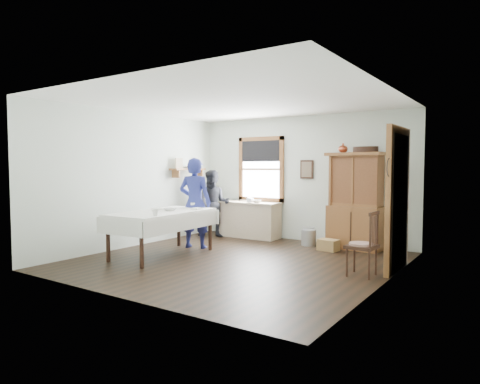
# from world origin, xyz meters

# --- Properties ---
(room) EXTENTS (5.01, 5.01, 2.70)m
(room) POSITION_xyz_m (0.00, 0.00, 1.35)
(room) COLOR black
(room) RESTS_ON ground
(window) EXTENTS (1.18, 0.07, 1.48)m
(window) POSITION_xyz_m (-1.00, 2.47, 1.63)
(window) COLOR white
(window) RESTS_ON room
(doorway) EXTENTS (0.09, 1.14, 2.22)m
(doorway) POSITION_xyz_m (2.46, 0.85, 1.16)
(doorway) COLOR #4C4136
(doorway) RESTS_ON room
(wall_shelf) EXTENTS (0.24, 1.00, 0.44)m
(wall_shelf) POSITION_xyz_m (-2.37, 1.54, 1.57)
(wall_shelf) COLOR #99632F
(wall_shelf) RESTS_ON room
(framed_picture) EXTENTS (0.30, 0.04, 0.40)m
(framed_picture) POSITION_xyz_m (0.15, 2.46, 1.55)
(framed_picture) COLOR #371E13
(framed_picture) RESTS_ON room
(rug_beater) EXTENTS (0.01, 0.27, 0.27)m
(rug_beater) POSITION_xyz_m (2.45, 0.30, 1.72)
(rug_beater) COLOR black
(rug_beater) RESTS_ON room
(work_counter) EXTENTS (1.42, 0.56, 0.81)m
(work_counter) POSITION_xyz_m (-1.12, 2.19, 0.41)
(work_counter) COLOR tan
(work_counter) RESTS_ON room
(china_hutch) EXTENTS (1.14, 0.60, 1.88)m
(china_hutch) POSITION_xyz_m (1.32, 2.17, 0.94)
(china_hutch) COLOR #99632F
(china_hutch) RESTS_ON room
(dining_table) EXTENTS (1.17, 2.08, 0.81)m
(dining_table) POSITION_xyz_m (-1.35, -0.39, 0.40)
(dining_table) COLOR white
(dining_table) RESTS_ON room
(spindle_chair) EXTENTS (0.47, 0.47, 0.96)m
(spindle_chair) POSITION_xyz_m (2.10, 0.21, 0.48)
(spindle_chair) COLOR #371E13
(spindle_chair) RESTS_ON room
(pail) EXTENTS (0.38, 0.38, 0.32)m
(pail) POSITION_xyz_m (0.42, 2.01, 0.16)
(pail) COLOR #A4A8AC
(pail) RESTS_ON room
(wicker_basket) EXTENTS (0.40, 0.31, 0.22)m
(wicker_basket) POSITION_xyz_m (0.96, 1.72, 0.11)
(wicker_basket) COLOR olive
(wicker_basket) RESTS_ON room
(woman_blue) EXTENTS (0.70, 0.57, 1.65)m
(woman_blue) POSITION_xyz_m (-1.35, 0.52, 0.83)
(woman_blue) COLOR navy
(woman_blue) RESTS_ON room
(figure_dark) EXTENTS (0.86, 0.80, 1.42)m
(figure_dark) POSITION_xyz_m (-1.82, 1.75, 0.71)
(figure_dark) COLOR black
(figure_dark) RESTS_ON room
(table_cup_a) EXTENTS (0.13, 0.13, 0.10)m
(table_cup_a) POSITION_xyz_m (-1.32, 0.45, 0.86)
(table_cup_a) COLOR silver
(table_cup_a) RESTS_ON dining_table
(table_cup_b) EXTENTS (0.13, 0.13, 0.10)m
(table_cup_b) POSITION_xyz_m (-0.94, -0.96, 0.86)
(table_cup_b) COLOR silver
(table_cup_b) RESTS_ON dining_table
(table_bowl) EXTENTS (0.27, 0.27, 0.06)m
(table_bowl) POSITION_xyz_m (-1.27, -0.27, 0.84)
(table_bowl) COLOR silver
(table_bowl) RESTS_ON dining_table
(counter_book) EXTENTS (0.17, 0.23, 0.02)m
(counter_book) POSITION_xyz_m (-1.45, 2.32, 0.82)
(counter_book) COLOR #705E4A
(counter_book) RESTS_ON work_counter
(counter_bowl) EXTENTS (0.21, 0.21, 0.06)m
(counter_bowl) POSITION_xyz_m (-0.90, 2.12, 0.84)
(counter_bowl) COLOR silver
(counter_bowl) RESTS_ON work_counter
(shelf_bowl) EXTENTS (0.22, 0.22, 0.05)m
(shelf_bowl) POSITION_xyz_m (-2.37, 1.55, 1.60)
(shelf_bowl) COLOR silver
(shelf_bowl) RESTS_ON wall_shelf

